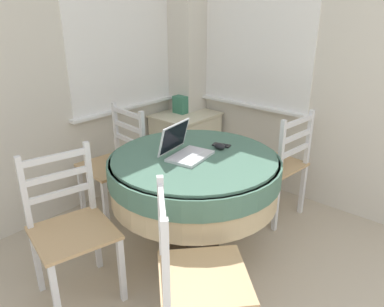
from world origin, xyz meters
TOP-DOWN VIEW (x-y plane):
  - corner_room_shell at (1.18, 1.97)m, footprint 4.29×4.97m
  - round_dining_table at (0.79, 1.94)m, footprint 1.13×1.13m
  - laptop at (0.75, 1.99)m, footprint 0.33×0.30m
  - computer_mouse at (1.00, 1.89)m, footprint 0.06×0.09m
  - cell_phone at (1.06, 1.92)m, footprint 0.09×0.13m
  - dining_chair_near_back_window at (0.77, 2.75)m, footprint 0.46×0.47m
  - dining_chair_near_right_window at (1.60, 1.75)m, footprint 0.47×0.46m
  - dining_chair_camera_near at (0.17, 1.40)m, footprint 0.60×0.60m
  - dining_chair_left_flank at (0.01, 2.21)m, footprint 0.52×0.51m
  - corner_cabinet at (1.71, 2.84)m, footprint 0.59×0.50m
  - storage_box at (1.76, 2.91)m, footprint 0.18×0.13m

SIDE VIEW (x-z plane):
  - corner_cabinet at x=1.71m, z-range 0.00..0.64m
  - dining_chair_near_back_window at x=0.77m, z-range 0.00..0.89m
  - dining_chair_near_right_window at x=1.60m, z-range 0.00..0.89m
  - dining_chair_camera_near at x=0.17m, z-range 0.00..0.89m
  - dining_chair_left_flank at x=0.01m, z-range 0.00..0.89m
  - round_dining_table at x=0.79m, z-range 0.23..0.96m
  - storage_box at x=1.76m, z-range 0.64..0.81m
  - cell_phone at x=1.06m, z-range 0.73..0.74m
  - computer_mouse at x=1.00m, z-range 0.73..0.77m
  - laptop at x=0.75m, z-range 0.67..0.88m
  - corner_room_shell at x=1.18m, z-range 0.00..2.55m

